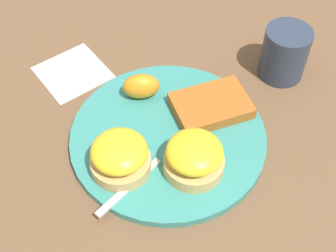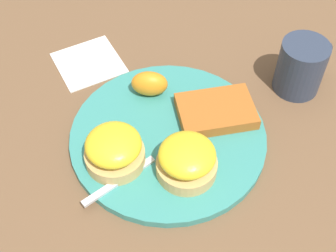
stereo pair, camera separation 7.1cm
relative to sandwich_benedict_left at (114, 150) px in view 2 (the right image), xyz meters
name	(u,v)px [view 2 (the right image)]	position (x,y,z in m)	size (l,w,h in m)	color
ground_plane	(168,139)	(0.09, 0.00, -0.04)	(1.10, 1.10, 0.00)	brown
plate	(168,137)	(0.09, 0.00, -0.04)	(0.31, 0.31, 0.01)	teal
sandwich_benedict_left	(114,150)	(0.00, 0.00, 0.00)	(0.09, 0.09, 0.06)	tan
sandwich_benedict_right	(187,160)	(0.08, -0.07, 0.00)	(0.09, 0.09, 0.06)	tan
hashbrown_patty	(216,111)	(0.18, -0.01, -0.02)	(0.12, 0.08, 0.02)	#AC5B21
orange_wedge	(149,84)	(0.11, 0.09, -0.01)	(0.06, 0.04, 0.04)	orange
fork	(158,155)	(0.06, -0.03, -0.03)	(0.23, 0.04, 0.00)	silver
cup	(301,67)	(0.34, -0.02, 0.00)	(0.11, 0.08, 0.09)	#2D384C
napkin	(89,62)	(0.07, 0.22, -0.04)	(0.11, 0.11, 0.00)	white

